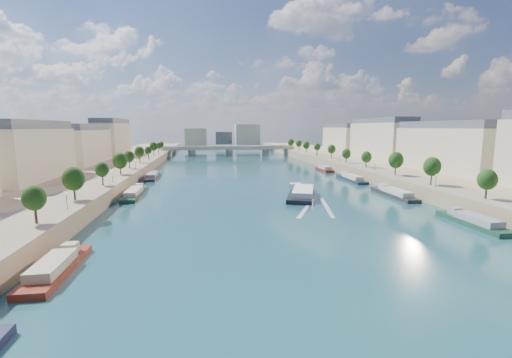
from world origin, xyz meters
name	(u,v)px	position (x,y,z in m)	size (l,w,h in m)	color
ground	(251,181)	(0.00, 100.00, 0.00)	(700.00, 700.00, 0.00)	#0B2331
quay_left	(84,179)	(-72.00, 100.00, 2.50)	(44.00, 520.00, 5.00)	#9E8460
quay_right	(397,172)	(72.00, 100.00, 2.50)	(44.00, 520.00, 5.00)	#9E8460
pave_left	(120,172)	(-57.00, 100.00, 5.05)	(14.00, 520.00, 0.10)	gray
pave_right	(368,167)	(57.00, 100.00, 5.05)	(14.00, 520.00, 0.10)	gray
trees_left	(125,159)	(-55.00, 102.00, 10.48)	(4.80, 268.80, 8.26)	#382B1E
trees_right	(356,155)	(55.00, 110.00, 10.48)	(4.80, 268.80, 8.26)	#382B1E
lamps_left	(125,168)	(-52.50, 90.00, 7.78)	(0.36, 200.36, 4.28)	black
lamps_right	(355,161)	(52.50, 105.00, 7.78)	(0.36, 200.36, 4.28)	black
buildings_left	(60,145)	(-85.00, 112.00, 16.45)	(16.00, 226.00, 23.20)	#B8A78D
buildings_right	(409,142)	(85.00, 112.00, 16.45)	(16.00, 226.00, 23.20)	#B8A78D
skyline	(227,136)	(3.19, 319.52, 14.66)	(79.00, 42.00, 22.00)	#B8A78D
bridge	(229,149)	(0.00, 242.40, 5.08)	(112.00, 12.00, 8.15)	#C1B79E
tour_barge	(302,193)	(12.98, 61.39, 1.08)	(16.91, 29.44, 3.85)	black
wake	(316,207)	(12.98, 44.80, 0.02)	(15.95, 25.68, 0.04)	silver
moored_barges_left	(116,212)	(-45.50, 44.24, 0.84)	(5.00, 159.12, 3.60)	#171C34
moored_barges_right	(372,186)	(45.50, 73.23, 0.84)	(5.00, 128.66, 3.60)	#19402E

